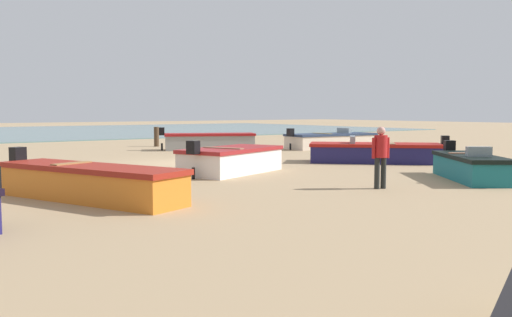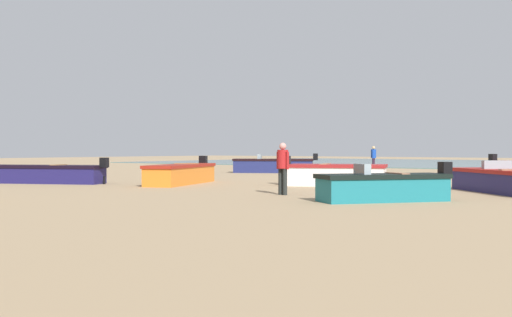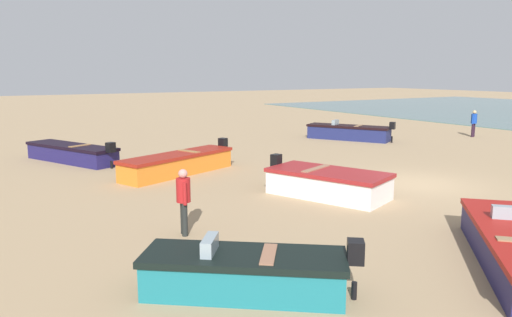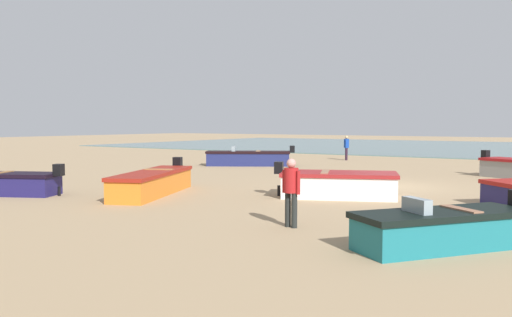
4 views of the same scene
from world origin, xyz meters
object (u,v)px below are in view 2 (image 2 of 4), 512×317
at_px(boat_navy_3, 46,174).
at_px(beach_walker_foreground, 283,164).
at_px(boat_navy_6, 511,181).
at_px(beach_walker_distant, 374,156).
at_px(boat_teal_8, 383,187).
at_px(boat_orange_7, 181,174).
at_px(boat_navy_5, 274,166).
at_px(boat_white_1, 337,175).

relative_size(boat_navy_3, beach_walker_foreground, 3.18).
height_order(boat_navy_6, beach_walker_distant, beach_walker_distant).
relative_size(boat_navy_6, boat_teal_8, 1.34).
bearing_deg(boat_orange_7, boat_teal_8, 142.42).
xyz_separation_m(boat_navy_5, boat_teal_8, (-14.52, 15.01, -0.04)).
xyz_separation_m(boat_teal_8, beach_walker_distant, (11.66, -22.39, 0.56)).
distance_m(boat_navy_3, beach_walker_distant, 22.91).
bearing_deg(boat_white_1, beach_walker_foreground, -10.00).
bearing_deg(boat_teal_8, boat_orange_7, 21.54).
height_order(boat_orange_7, beach_walker_distant, beach_walker_distant).
bearing_deg(beach_walker_foreground, boat_white_1, -64.90).
bearing_deg(beach_walker_distant, beach_walker_foreground, 4.94).
bearing_deg(boat_navy_6, boat_orange_7, 146.32).
height_order(boat_navy_6, boat_orange_7, boat_orange_7).
distance_m(boat_navy_5, boat_orange_7, 12.87).
height_order(boat_navy_5, beach_walker_distant, beach_walker_distant).
relative_size(boat_white_1, boat_teal_8, 1.15).
height_order(boat_navy_3, boat_navy_5, boat_navy_5).
relative_size(boat_navy_3, boat_teal_8, 1.43).
height_order(boat_white_1, beach_walker_foreground, beach_walker_foreground).
distance_m(boat_orange_7, boat_teal_8, 10.74).
xyz_separation_m(boat_navy_5, boat_orange_7, (-4.16, 12.17, -0.02)).
xyz_separation_m(boat_orange_7, boat_teal_8, (-10.36, 2.83, -0.02)).
bearing_deg(boat_navy_5, beach_walker_distant, -51.52).
height_order(boat_navy_3, boat_navy_6, boat_navy_6).
bearing_deg(beach_walker_distant, boat_orange_7, -11.42).
height_order(boat_navy_3, beach_walker_distant, beach_walker_distant).
bearing_deg(boat_navy_5, boat_orange_7, 168.52).
distance_m(boat_orange_7, beach_walker_distant, 19.61).
bearing_deg(beach_walker_foreground, boat_navy_3, 15.26).
bearing_deg(boat_white_1, boat_navy_6, 65.56).
height_order(boat_navy_5, boat_orange_7, boat_navy_5).
bearing_deg(boat_navy_3, beach_walker_distant, -33.60).
distance_m(boat_navy_5, boat_navy_6, 18.98).
bearing_deg(boat_navy_6, boat_teal_8, -154.42).
bearing_deg(boat_navy_6, boat_navy_3, 152.81).
relative_size(boat_teal_8, beach_walker_foreground, 2.22).
distance_m(boat_white_1, boat_teal_8, 7.34).
height_order(boat_navy_5, boat_navy_6, boat_navy_5).
relative_size(boat_navy_5, beach_walker_foreground, 2.95).
height_order(boat_navy_3, boat_orange_7, boat_orange_7).
relative_size(boat_navy_3, beach_walker_distant, 3.18).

